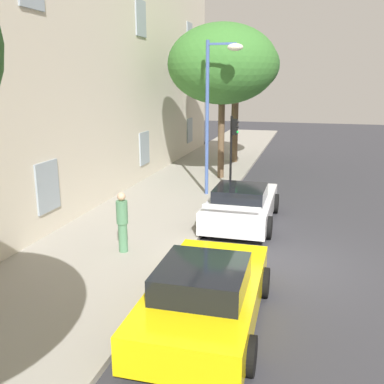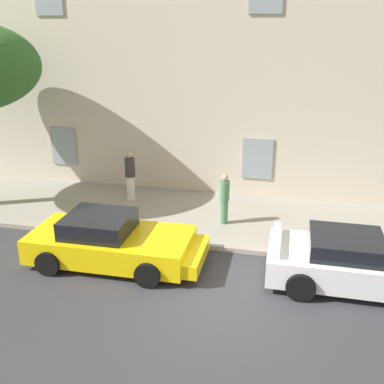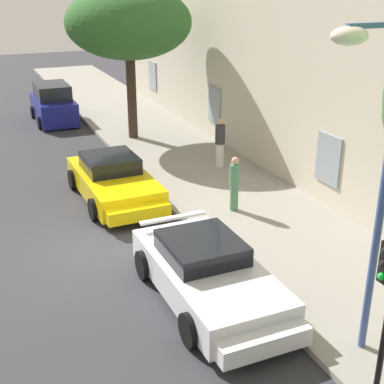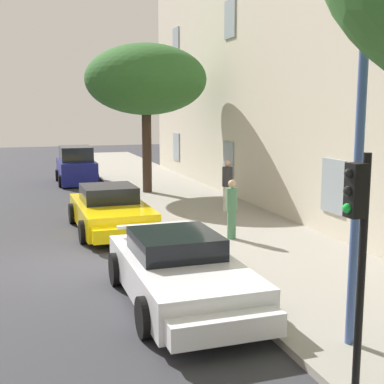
# 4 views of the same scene
# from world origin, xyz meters

# --- Properties ---
(ground_plane) EXTENTS (80.00, 80.00, 0.00)m
(ground_plane) POSITION_xyz_m (0.00, 0.00, 0.00)
(ground_plane) COLOR #333338
(sidewalk) EXTENTS (60.00, 4.43, 0.14)m
(sidewalk) POSITION_xyz_m (0.00, 4.72, 0.07)
(sidewalk) COLOR gray
(sidewalk) RESTS_ON ground
(sportscar_red_lead) EXTENTS (4.78, 2.31, 1.35)m
(sportscar_red_lead) POSITION_xyz_m (-3.23, 1.25, 0.59)
(sportscar_red_lead) COLOR yellow
(sportscar_red_lead) RESTS_ON ground
(sportscar_yellow_flank) EXTENTS (4.79, 2.27, 1.30)m
(sportscar_yellow_flank) POSITION_xyz_m (3.18, 1.57, 0.60)
(sportscar_yellow_flank) COLOR white
(sportscar_yellow_flank) RESTS_ON ground
(tree_near_kerb) EXTENTS (4.69, 4.69, 7.00)m
(tree_near_kerb) POSITION_xyz_m (13.35, 3.66, 5.44)
(tree_near_kerb) COLOR brown
(tree_near_kerb) RESTS_ON sidewalk
(tree_midblock) EXTENTS (4.95, 4.95, 7.01)m
(tree_midblock) POSITION_xyz_m (9.07, 3.54, 5.35)
(tree_midblock) COLOR brown
(tree_midblock) RESTS_ON sidewalk
(traffic_light) EXTENTS (0.22, 0.36, 3.08)m
(traffic_light) POSITION_xyz_m (7.09, 2.62, 2.25)
(traffic_light) COLOR black
(traffic_light) RESTS_ON sidewalk
(street_lamp) EXTENTS (0.44, 1.42, 5.99)m
(street_lamp) POSITION_xyz_m (5.86, 3.05, 4.25)
(street_lamp) COLOR #3F5999
(street_lamp) RESTS_ON sidewalk
(pedestrian_strolling) EXTENTS (0.42, 0.42, 1.65)m
(pedestrian_strolling) POSITION_xyz_m (-0.75, 4.19, 1.00)
(pedestrian_strolling) COLOR #4C7F59
(pedestrian_strolling) RESTS_ON sidewalk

